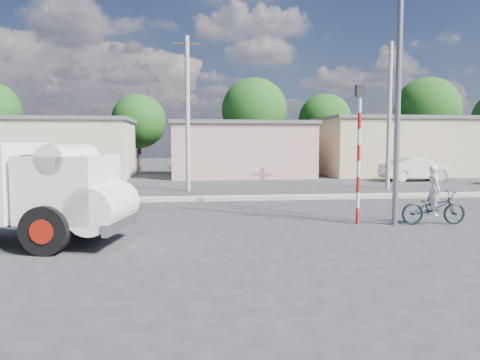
{
  "coord_description": "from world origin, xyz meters",
  "views": [
    {
      "loc": [
        -2.32,
        -12.61,
        2.63
      ],
      "look_at": [
        -0.36,
        3.12,
        1.3
      ],
      "focal_mm": 35.0,
      "sensor_mm": 36.0,
      "label": 1
    }
  ],
  "objects": [
    {
      "name": "cyclist",
      "position": [
        5.52,
        1.09,
        0.79
      ],
      "size": [
        0.42,
        0.6,
        1.57
      ],
      "primitive_type": "imported",
      "rotation": [
        0.0,
        0.0,
        1.49
      ],
      "color": "silver",
      "rests_on": "ground"
    },
    {
      "name": "car_cream",
      "position": [
        12.98,
        16.44,
        0.77
      ],
      "size": [
        4.75,
        1.9,
        1.54
      ],
      "primitive_type": "imported",
      "rotation": [
        0.0,
        0.0,
        1.63
      ],
      "color": "silver",
      "rests_on": "ground"
    },
    {
      "name": "traffic_pole",
      "position": [
        3.2,
        1.5,
        2.59
      ],
      "size": [
        0.28,
        0.18,
        4.36
      ],
      "color": "red",
      "rests_on": "ground"
    },
    {
      "name": "truck",
      "position": [
        -6.81,
        -0.13,
        1.43
      ],
      "size": [
        6.59,
        3.52,
        2.59
      ],
      "rotation": [
        0.0,
        0.0,
        -0.21
      ],
      "color": "black",
      "rests_on": "ground"
    },
    {
      "name": "ground_plane",
      "position": [
        0.0,
        0.0,
        0.0
      ],
      "size": [
        120.0,
        120.0,
        0.0
      ],
      "primitive_type": "plane",
      "color": "#28282A",
      "rests_on": "ground"
    },
    {
      "name": "utility_poles",
      "position": [
        3.25,
        12.0,
        4.07
      ],
      "size": [
        35.4,
        0.24,
        8.0
      ],
      "color": "#99968E",
      "rests_on": "ground"
    },
    {
      "name": "bicycle",
      "position": [
        5.52,
        1.09,
        0.53
      ],
      "size": [
        2.07,
        0.87,
        1.06
      ],
      "primitive_type": "imported",
      "rotation": [
        0.0,
        0.0,
        1.49
      ],
      "color": "black",
      "rests_on": "ground"
    },
    {
      "name": "median",
      "position": [
        0.0,
        8.0,
        0.08
      ],
      "size": [
        40.0,
        0.8,
        0.16
      ],
      "primitive_type": "cube",
      "color": "#99968E",
      "rests_on": "ground"
    },
    {
      "name": "building_row",
      "position": [
        1.1,
        22.0,
        2.13
      ],
      "size": [
        37.8,
        7.3,
        4.44
      ],
      "color": "beige",
      "rests_on": "ground"
    },
    {
      "name": "streetlight",
      "position": [
        4.14,
        1.2,
        4.96
      ],
      "size": [
        2.34,
        0.22,
        9.0
      ],
      "color": "slate",
      "rests_on": "ground"
    },
    {
      "name": "tree_row",
      "position": [
        7.45,
        28.53,
        4.96
      ],
      "size": [
        51.24,
        7.43,
        8.42
      ],
      "color": "#38281E",
      "rests_on": "ground"
    }
  ]
}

